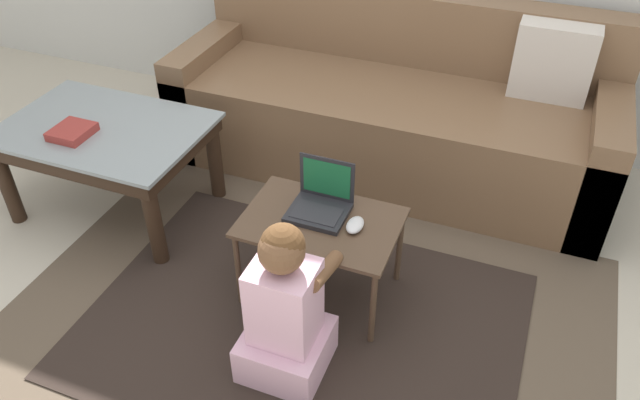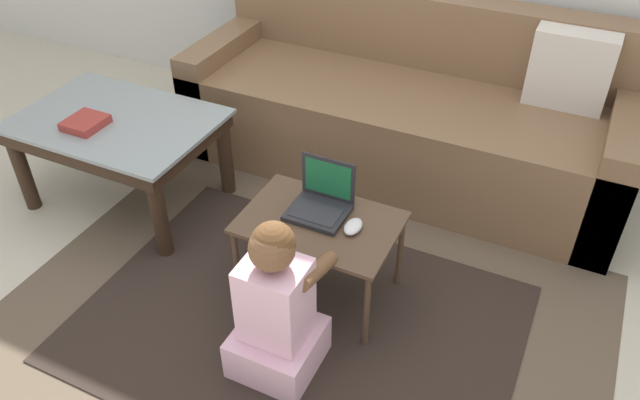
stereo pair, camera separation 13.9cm
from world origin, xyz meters
name	(u,v)px [view 1 (the left image)]	position (x,y,z in m)	size (l,w,h in m)	color
ground_plane	(297,313)	(0.00, 0.00, 0.00)	(16.00, 16.00, 0.00)	beige
area_rug	(302,324)	(0.04, -0.05, 0.00)	(2.35, 1.72, 0.01)	brown
couch	(393,112)	(0.03, 1.22, 0.30)	(2.22, 0.81, 0.85)	brown
coffee_table	(106,140)	(-1.09, 0.33, 0.39)	(0.92, 0.64, 0.46)	gray
laptop_desk	(321,229)	(0.04, 0.15, 0.34)	(0.61, 0.41, 0.39)	#4C3828
laptop	(320,204)	(0.02, 0.21, 0.42)	(0.23, 0.20, 0.21)	#232328
computer_mouse	(355,225)	(0.18, 0.16, 0.40)	(0.06, 0.10, 0.03)	silver
person_seated	(285,312)	(0.07, -0.25, 0.29)	(0.30, 0.39, 0.67)	#E5B2CC
book_on_table	(72,132)	(-1.16, 0.22, 0.48)	(0.16, 0.17, 0.04)	#99332D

